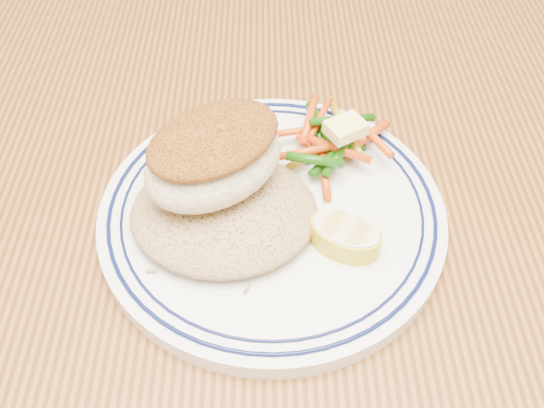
{
  "coord_description": "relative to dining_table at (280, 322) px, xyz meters",
  "views": [
    {
      "loc": [
        -0.01,
        -0.27,
        1.12
      ],
      "look_at": [
        -0.01,
        0.03,
        0.77
      ],
      "focal_mm": 40.0,
      "sensor_mm": 36.0,
      "label": 1
    }
  ],
  "objects": [
    {
      "name": "rice_pilaf",
      "position": [
        -0.04,
        0.02,
        0.13
      ],
      "size": [
        0.14,
        0.12,
        0.03
      ],
      "primitive_type": "ellipsoid",
      "color": "olive",
      "rests_on": "plate"
    },
    {
      "name": "fish_fillet",
      "position": [
        -0.05,
        0.04,
        0.16
      ],
      "size": [
        0.14,
        0.13,
        0.06
      ],
      "color": "beige",
      "rests_on": "rice_pilaf"
    },
    {
      "name": "plate",
      "position": [
        -0.01,
        0.03,
        0.11
      ],
      "size": [
        0.27,
        0.27,
        0.02
      ],
      "color": "white",
      "rests_on": "dining_table"
    },
    {
      "name": "butter_pat",
      "position": [
        0.05,
        0.09,
        0.15
      ],
      "size": [
        0.04,
        0.03,
        0.01
      ],
      "primitive_type": "cube",
      "rotation": [
        0.0,
        0.0,
        0.53
      ],
      "color": "#F1E275",
      "rests_on": "vegetable_pile"
    },
    {
      "name": "dining_table",
      "position": [
        0.0,
        0.0,
        0.0
      ],
      "size": [
        1.5,
        0.9,
        0.75
      ],
      "color": "#542E10",
      "rests_on": "ground"
    },
    {
      "name": "vegetable_pile",
      "position": [
        0.04,
        0.1,
        0.13
      ],
      "size": [
        0.1,
        0.11,
        0.03
      ],
      "color": "#144809",
      "rests_on": "plate"
    },
    {
      "name": "lemon_wedge",
      "position": [
        0.05,
        -0.0,
        0.12
      ],
      "size": [
        0.07,
        0.07,
        0.02
      ],
      "color": "yellow",
      "rests_on": "plate"
    }
  ]
}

